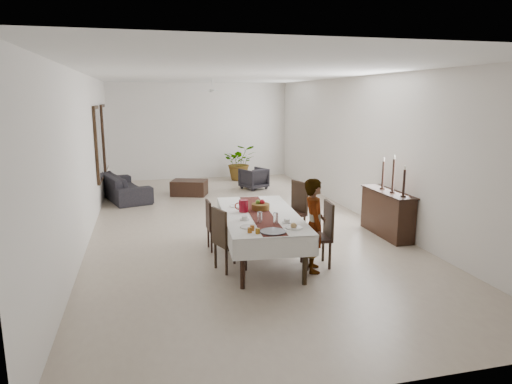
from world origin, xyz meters
The scene contains 86 objects.
floor centered at (0.00, 0.00, 0.00)m, with size 6.00×12.00×0.00m, color #BFAE98.
ceiling centered at (0.00, 0.00, 3.20)m, with size 6.00×12.00×0.02m, color white.
wall_back centered at (0.00, 6.00, 1.60)m, with size 6.00×0.02×3.20m, color white.
wall_front centered at (0.00, -6.00, 1.60)m, with size 6.00×0.02×3.20m, color white.
wall_left centered at (-3.00, 0.00, 1.60)m, with size 0.02×12.00×3.20m, color white.
wall_right centered at (3.00, 0.00, 1.60)m, with size 0.02×12.00×3.20m, color white.
dining_table_top centered at (-0.03, -2.28, 0.76)m, with size 1.05×2.53×0.05m, color black.
table_leg_fl centered at (-0.59, -3.44, 0.37)m, with size 0.07×0.07×0.74m, color black.
table_leg_fr centered at (0.33, -3.52, 0.37)m, with size 0.07×0.07×0.74m, color black.
table_leg_bl centered at (-0.39, -1.05, 0.37)m, with size 0.07×0.07×0.74m, color black.
table_leg_br centered at (0.53, -1.12, 0.37)m, with size 0.07×0.07×0.74m, color black.
tablecloth_top centered at (-0.03, -2.28, 0.80)m, with size 1.24×2.72×0.01m, color white.
tablecloth_drape_left centered at (-0.65, -2.23, 0.64)m, with size 0.01×2.72×0.32m, color silver.
tablecloth_drape_right centered at (0.58, -2.33, 0.64)m, with size 0.01×2.72×0.32m, color silver.
tablecloth_drape_near centered at (-0.14, -3.63, 0.64)m, with size 1.24×0.01×0.32m, color white.
tablecloth_drape_far centered at (0.08, -0.93, 0.64)m, with size 1.24×0.01×0.32m, color white.
table_runner centered at (-0.03, -2.28, 0.80)m, with size 0.37×2.63×0.00m, color #5A2019.
red_pitcher centered at (-0.28, -2.10, 0.91)m, with size 0.16×0.16×0.21m, color maroon.
pitcher_handle centered at (-0.37, -2.10, 0.91)m, with size 0.13×0.13×0.02m, color maroon.
wine_glass_near centered at (0.04, -2.97, 0.89)m, with size 0.07×0.07×0.18m, color white.
wine_glass_mid centered at (-0.19, -2.85, 0.89)m, with size 0.07×0.07×0.18m, color silver.
teacup_right centered at (0.23, -2.94, 0.83)m, with size 0.09×0.09×0.06m, color white.
saucer_right centered at (0.23, -2.94, 0.81)m, with size 0.16×0.16×0.01m, color silver.
teacup_left centered at (-0.38, -2.62, 0.83)m, with size 0.09×0.09×0.06m, color silver.
saucer_left centered at (-0.38, -2.62, 0.81)m, with size 0.16×0.16×0.01m, color silver.
plate_near_right centered at (0.24, -3.26, 0.81)m, with size 0.25×0.25×0.02m, color silver.
bread_near_right centered at (0.24, -3.26, 0.84)m, with size 0.09×0.09×0.09m, color tan.
plate_near_left centered at (-0.41, -3.04, 0.81)m, with size 0.25×0.25×0.02m, color silver.
plate_far_left centered at (-0.32, -1.68, 0.81)m, with size 0.25×0.25×0.02m, color white.
serving_tray centered at (-0.12, -3.38, 0.81)m, with size 0.38×0.38×0.02m, color #3D3D42.
jam_jar_a centered at (-0.36, -3.40, 0.84)m, with size 0.07×0.07×0.08m, color #9C6816.
jam_jar_b centered at (-0.46, -3.32, 0.84)m, with size 0.07×0.07×0.08m, color #945215.
jam_jar_c centered at (-0.40, -3.22, 0.84)m, with size 0.07×0.07×0.08m, color #9A5216.
fruit_basket centered at (0.04, -2.02, 0.85)m, with size 0.32×0.32×0.11m, color brown.
fruit_red centered at (0.08, -2.01, 0.93)m, with size 0.09×0.09×0.09m, color #A5101A.
fruit_green centered at (0.00, -1.99, 0.93)m, with size 0.08×0.08×0.08m, color #548427.
chair_right_near_seat centered at (0.77, -2.83, 0.48)m, with size 0.45×0.45×0.05m, color black.
chair_right_near_leg_fl centered at (0.93, -3.03, 0.22)m, with size 0.05×0.05×0.45m, color black.
chair_right_near_leg_fr centered at (0.97, -2.66, 0.22)m, with size 0.05×0.05×0.45m, color black.
chair_right_near_leg_bl centered at (0.56, -2.99, 0.22)m, with size 0.05×0.05×0.45m, color black.
chair_right_near_leg_br centered at (0.60, -2.62, 0.22)m, with size 0.05×0.05×0.45m, color black.
chair_right_near_back centered at (0.97, -2.85, 0.79)m, with size 0.45×0.04×0.58m, color black.
chair_right_far_seat centered at (0.83, -1.32, 0.50)m, with size 0.48×0.48×0.05m, color black.
chair_right_far_leg_fl centered at (1.08, -1.44, 0.24)m, with size 0.05×0.05×0.47m, color black.
chair_right_far_leg_fr centered at (0.95, -1.07, 0.24)m, with size 0.05×0.05×0.47m, color black.
chair_right_far_leg_bl centered at (0.71, -1.57, 0.24)m, with size 0.05×0.05×0.47m, color black.
chair_right_far_leg_br centered at (0.58, -1.20, 0.24)m, with size 0.05×0.05×0.47m, color black.
chair_right_far_back centered at (1.03, -1.25, 0.82)m, with size 0.48×0.04×0.61m, color black.
chair_left_near_seat centered at (-0.62, -2.65, 0.45)m, with size 0.43×0.43×0.05m, color black.
chair_left_near_leg_fl centered at (-0.85, -2.54, 0.21)m, with size 0.04×0.04×0.43m, color black.
chair_left_near_leg_fr centered at (-0.73, -2.87, 0.21)m, with size 0.04×0.04×0.43m, color black.
chair_left_near_leg_bl centered at (-0.51, -2.42, 0.21)m, with size 0.04×0.04×0.43m, color black.
chair_left_near_leg_br centered at (-0.39, -2.75, 0.21)m, with size 0.04×0.04×0.43m, color black.
chair_left_near_back centered at (-0.80, -2.71, 0.75)m, with size 0.43×0.04×0.55m, color black.
chair_left_far_seat centered at (-0.64, -1.61, 0.40)m, with size 0.39×0.39×0.04m, color black.
chair_left_far_leg_fl centered at (-0.81, -1.46, 0.19)m, with size 0.04×0.04×0.38m, color black.
chair_left_far_leg_fr centered at (-0.80, -1.78, 0.19)m, with size 0.04×0.04×0.38m, color black.
chair_left_far_leg_bl centered at (-0.49, -1.45, 0.19)m, with size 0.04×0.04×0.38m, color black.
chair_left_far_leg_br centered at (-0.48, -1.76, 0.19)m, with size 0.04×0.04×0.38m, color black.
chair_left_far_back centered at (-0.82, -1.62, 0.67)m, with size 0.39×0.04×0.49m, color black.
woman centered at (0.66, -3.02, 0.75)m, with size 0.55×0.36×1.50m, color gray.
sideboard_body centered at (2.78, -1.56, 0.44)m, with size 0.39×1.46×0.87m, color black.
sideboard_top centered at (2.78, -1.56, 0.89)m, with size 0.43×1.51×0.03m, color black.
candlestick_near_base centered at (2.78, -2.10, 0.92)m, with size 0.10×0.10×0.03m, color black.
candlestick_near_shaft centered at (2.78, -2.10, 1.17)m, with size 0.05×0.05×0.49m, color black.
candlestick_near_candle centered at (2.78, -2.10, 1.46)m, with size 0.03×0.03×0.08m, color white.
candlestick_mid_base centered at (2.78, -1.71, 0.92)m, with size 0.10×0.10×0.03m, color black.
candlestick_mid_shaft centered at (2.78, -1.71, 1.25)m, with size 0.05×0.05×0.63m, color black.
candlestick_mid_candle centered at (2.78, -1.71, 1.60)m, with size 0.03×0.03×0.08m, color white.
candlestick_far_base centered at (2.78, -1.32, 0.92)m, with size 0.10×0.10×0.03m, color black.
candlestick_far_shaft centered at (2.78, -1.32, 1.20)m, with size 0.05×0.05×0.53m, color black.
candlestick_far_candle centered at (2.78, -1.32, 1.50)m, with size 0.03×0.03×0.08m, color beige.
sofa centered at (-2.45, 3.23, 0.34)m, with size 2.31×0.90×0.68m, color #262328.
armchair centered at (1.31, 3.68, 0.32)m, with size 0.68×0.70×0.64m, color #28252A.
coffee_table centered at (-0.68, 3.24, 0.21)m, with size 0.96×0.64×0.43m, color black.
potted_plant centered at (1.23, 5.30, 0.59)m, with size 1.07×0.93×1.19m, color #2D6227.
mirror_frame_near centered at (-2.96, 2.20, 1.60)m, with size 0.06×1.05×1.85m, color black.
mirror_glass_near centered at (-2.92, 2.20, 1.60)m, with size 0.01×0.90×1.70m, color silver.
mirror_frame_far centered at (-2.96, 4.30, 1.60)m, with size 0.06×1.05×1.85m, color black.
mirror_glass_far centered at (-2.92, 4.30, 1.60)m, with size 0.01×0.90×1.70m, color white.
fan_rod centered at (0.00, 3.00, 3.10)m, with size 0.04×0.04×0.20m, color white.
fan_hub centered at (0.00, 3.00, 2.90)m, with size 0.16×0.16×0.08m, color silver.
fan_blade_n centered at (0.00, 3.35, 2.90)m, with size 0.10×0.55×0.01m, color silver.
fan_blade_s centered at (0.00, 2.65, 2.90)m, with size 0.10×0.55×0.01m, color silver.
fan_blade_e centered at (0.35, 3.00, 2.90)m, with size 0.55×0.10×0.01m, color silver.
fan_blade_w centered at (-0.35, 3.00, 2.90)m, with size 0.55×0.10×0.01m, color white.
Camera 1 is at (-1.91, -9.51, 2.73)m, focal length 32.00 mm.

